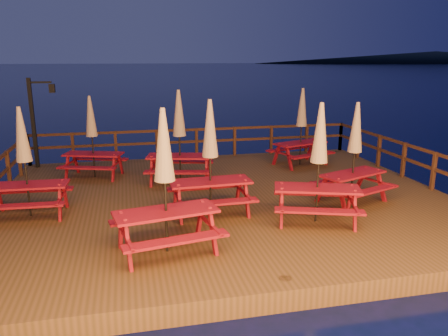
# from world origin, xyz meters

# --- Properties ---
(ground) EXTENTS (500.00, 500.00, 0.00)m
(ground) POSITION_xyz_m (0.00, 0.00, 0.00)
(ground) COLOR #050D32
(ground) RESTS_ON ground
(deck) EXTENTS (12.00, 10.00, 0.40)m
(deck) POSITION_xyz_m (0.00, 0.00, 0.20)
(deck) COLOR #4C3518
(deck) RESTS_ON ground
(deck_piles) EXTENTS (11.44, 9.44, 1.40)m
(deck_piles) POSITION_xyz_m (0.00, 0.00, -0.30)
(deck_piles) COLOR #3D2413
(deck_piles) RESTS_ON ground
(railing) EXTENTS (11.80, 9.75, 1.10)m
(railing) POSITION_xyz_m (0.00, 1.78, 1.16)
(railing) COLOR #3D2413
(railing) RESTS_ON deck
(lamp_post) EXTENTS (0.85, 0.18, 3.00)m
(lamp_post) POSITION_xyz_m (-5.39, 4.55, 2.20)
(lamp_post) COLOR black
(lamp_post) RESTS_ON deck
(headland_right) EXTENTS (230.40, 86.40, 7.00)m
(headland_right) POSITION_xyz_m (185.00, 230.00, 3.50)
(headland_right) COLOR black
(headland_right) RESTS_ON ground
(picnic_table_0) EXTENTS (1.88, 1.58, 2.59)m
(picnic_table_0) POSITION_xyz_m (-4.85, -0.42, 1.75)
(picnic_table_0) COLOR maroon
(picnic_table_0) RESTS_ON deck
(picnic_table_1) EXTENTS (1.97, 1.64, 2.74)m
(picnic_table_1) POSITION_xyz_m (-0.64, -1.20, 1.82)
(picnic_table_1) COLOR maroon
(picnic_table_1) RESTS_ON deck
(picnic_table_2) EXTENTS (2.24, 2.03, 2.65)m
(picnic_table_2) POSITION_xyz_m (3.33, 2.91, 1.78)
(picnic_table_2) COLOR maroon
(picnic_table_2) RESTS_ON deck
(picnic_table_3) EXTENTS (2.24, 1.99, 2.75)m
(picnic_table_3) POSITION_xyz_m (-1.01, 1.64, 1.83)
(picnic_table_3) COLOR maroon
(picnic_table_3) RESTS_ON deck
(picnic_table_4) EXTENTS (2.22, 2.04, 2.58)m
(picnic_table_4) POSITION_xyz_m (3.10, -1.14, 1.74)
(picnic_table_4) COLOR maroon
(picnic_table_4) RESTS_ON deck
(picnic_table_5) EXTENTS (2.13, 1.93, 2.53)m
(picnic_table_5) POSITION_xyz_m (-3.57, 2.83, 1.71)
(picnic_table_5) COLOR maroon
(picnic_table_5) RESTS_ON deck
(picnic_table_6) EXTENTS (2.21, 1.93, 2.79)m
(picnic_table_6) POSITION_xyz_m (-1.87, -3.09, 1.85)
(picnic_table_6) COLOR maroon
(picnic_table_6) RESTS_ON deck
(picnic_table_7) EXTENTS (2.30, 2.09, 2.72)m
(picnic_table_7) POSITION_xyz_m (1.61, -2.24, 1.81)
(picnic_table_7) COLOR maroon
(picnic_table_7) RESTS_ON deck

